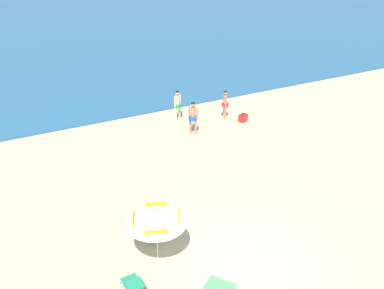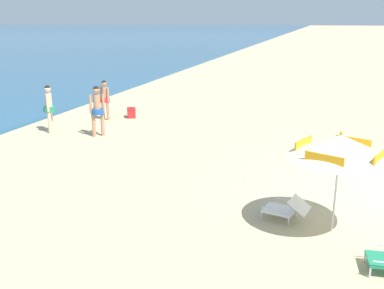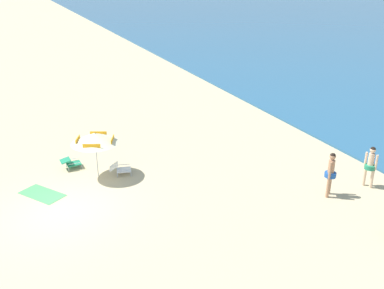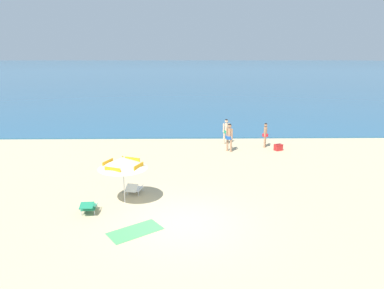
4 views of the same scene
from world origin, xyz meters
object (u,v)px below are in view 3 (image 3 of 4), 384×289
Objects in this scene: beach_umbrella_striped_main at (95,138)px; beach_towel at (42,194)px; lounge_chair_under_umbrella at (120,169)px; person_standing_beside at (331,171)px; person_standing_near_shore at (371,164)px; lounge_chair_beside_umbrella at (71,162)px.

beach_umbrella_striped_main reaches higher than beach_towel.
person_standing_beside is at bearing 54.24° from lounge_chair_under_umbrella.
person_standing_near_shore reaches higher than beach_towel.
beach_umbrella_striped_main is 2.10m from lounge_chair_beside_umbrella.
lounge_chair_beside_umbrella is (-1.45, -1.84, 0.01)m from lounge_chair_under_umbrella.
beach_umbrella_striped_main reaches higher than person_standing_near_shore.
person_standing_beside is (5.21, 7.80, -0.69)m from beach_umbrella_striped_main.
person_standing_beside is at bearing -90.70° from person_standing_near_shore.
lounge_chair_beside_umbrella is (-1.21, -0.94, -1.44)m from beach_umbrella_striped_main.
beach_towel is at bearing -72.12° from beach_umbrella_striped_main.
beach_umbrella_striped_main is 1.34× the size of beach_towel.
beach_towel is at bearing -35.63° from lounge_chair_beside_umbrella.
lounge_chair_beside_umbrella is at bearing -121.09° from person_standing_near_shore.
person_standing_beside is 0.99× the size of beach_towel.
beach_towel is at bearing -113.69° from person_standing_beside.
lounge_chair_beside_umbrella is at bearing -128.30° from lounge_chair_under_umbrella.
beach_umbrella_striped_main is at bearing 107.88° from beach_towel.
beach_umbrella_striped_main reaches higher than lounge_chair_beside_umbrella.
beach_umbrella_striped_main is at bearing -105.12° from lounge_chair_under_umbrella.
person_standing_near_shore reaches higher than lounge_chair_under_umbrella.
person_standing_beside reaches higher than lounge_chair_beside_umbrella.
person_standing_near_shore is at bearing 61.77° from beach_umbrella_striped_main.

